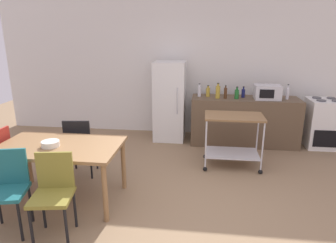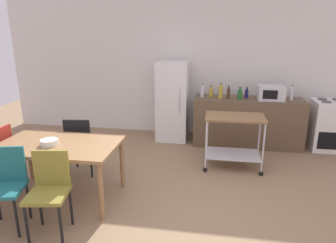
{
  "view_description": "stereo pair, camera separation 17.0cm",
  "coord_description": "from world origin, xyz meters",
  "px_view_note": "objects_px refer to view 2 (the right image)",
  "views": [
    {
      "loc": [
        0.14,
        -3.1,
        2.07
      ],
      "look_at": [
        -0.4,
        1.2,
        0.8
      ],
      "focal_mm": 32.29,
      "sensor_mm": 36.0,
      "label": 1
    },
    {
      "loc": [
        0.3,
        -3.08,
        2.07
      ],
      "look_at": [
        -0.4,
        1.2,
        0.8
      ],
      "focal_mm": 32.29,
      "sensor_mm": 36.0,
      "label": 2
    }
  ],
  "objects_px": {
    "chair_teal": "(5,183)",
    "kitchen_cart": "(234,133)",
    "fruit_bowl": "(49,142)",
    "bottle_sparkling_water": "(211,92)",
    "bottle_soy_sauce": "(202,91)",
    "stove_oven": "(328,125)",
    "bottle_hot_sauce": "(292,94)",
    "refrigerator": "(173,101)",
    "bottle_soda": "(247,94)",
    "microwave": "(271,93)",
    "dining_table": "(59,149)",
    "chair_black": "(81,142)",
    "bottle_sesame_oil": "(221,92)",
    "chair_olive": "(49,188)",
    "bottle_vinegar": "(228,93)",
    "bottle_wine": "(240,94)"
  },
  "relations": [
    {
      "from": "bottle_soda",
      "to": "fruit_bowl",
      "type": "distance_m",
      "value": 3.6
    },
    {
      "from": "fruit_bowl",
      "to": "chair_teal",
      "type": "bearing_deg",
      "value": -109.57
    },
    {
      "from": "bottle_sparkling_water",
      "to": "bottle_soda",
      "type": "xyz_separation_m",
      "value": [
        0.66,
        -0.0,
        -0.01
      ]
    },
    {
      "from": "kitchen_cart",
      "to": "fruit_bowl",
      "type": "distance_m",
      "value": 2.69
    },
    {
      "from": "bottle_sesame_oil",
      "to": "fruit_bowl",
      "type": "xyz_separation_m",
      "value": [
        -2.08,
        -2.39,
        -0.24
      ]
    },
    {
      "from": "bottle_wine",
      "to": "chair_black",
      "type": "bearing_deg",
      "value": -145.63
    },
    {
      "from": "kitchen_cart",
      "to": "bottle_hot_sauce",
      "type": "xyz_separation_m",
      "value": [
        1.04,
        1.08,
        0.44
      ]
    },
    {
      "from": "dining_table",
      "to": "fruit_bowl",
      "type": "distance_m",
      "value": 0.15
    },
    {
      "from": "dining_table",
      "to": "stove_oven",
      "type": "relative_size",
      "value": 1.63
    },
    {
      "from": "dining_table",
      "to": "bottle_vinegar",
      "type": "xyz_separation_m",
      "value": [
        2.14,
        2.33,
        0.33
      ]
    },
    {
      "from": "bottle_sesame_oil",
      "to": "bottle_soy_sauce",
      "type": "bearing_deg",
      "value": 161.08
    },
    {
      "from": "chair_teal",
      "to": "bottle_soy_sauce",
      "type": "relative_size",
      "value": 3.56
    },
    {
      "from": "refrigerator",
      "to": "bottle_soda",
      "type": "height_order",
      "value": "refrigerator"
    },
    {
      "from": "bottle_soy_sauce",
      "to": "bottle_wine",
      "type": "xyz_separation_m",
      "value": [
        0.69,
        -0.12,
        -0.01
      ]
    },
    {
      "from": "kitchen_cart",
      "to": "microwave",
      "type": "xyz_separation_m",
      "value": [
        0.68,
        1.05,
        0.46
      ]
    },
    {
      "from": "bottle_soda",
      "to": "bottle_hot_sauce",
      "type": "relative_size",
      "value": 0.75
    },
    {
      "from": "chair_teal",
      "to": "kitchen_cart",
      "type": "distance_m",
      "value": 3.18
    },
    {
      "from": "refrigerator",
      "to": "chair_olive",
      "type": "bearing_deg",
      "value": -104.68
    },
    {
      "from": "chair_teal",
      "to": "bottle_wine",
      "type": "xyz_separation_m",
      "value": [
        2.63,
        2.97,
        0.47
      ]
    },
    {
      "from": "dining_table",
      "to": "bottle_sparkling_water",
      "type": "xyz_separation_m",
      "value": [
        1.82,
        2.47,
        0.32
      ]
    },
    {
      "from": "stove_oven",
      "to": "bottle_vinegar",
      "type": "relative_size",
      "value": 3.77
    },
    {
      "from": "bottle_soy_sauce",
      "to": "bottle_soda",
      "type": "distance_m",
      "value": 0.83
    },
    {
      "from": "chair_olive",
      "to": "fruit_bowl",
      "type": "height_order",
      "value": "chair_olive"
    },
    {
      "from": "stove_oven",
      "to": "bottle_hot_sauce",
      "type": "bearing_deg",
      "value": -176.82
    },
    {
      "from": "chair_black",
      "to": "bottle_sesame_oil",
      "type": "distance_m",
      "value": 2.66
    },
    {
      "from": "bottle_sparkling_water",
      "to": "bottle_wine",
      "type": "distance_m",
      "value": 0.55
    },
    {
      "from": "refrigerator",
      "to": "chair_teal",
      "type": "bearing_deg",
      "value": -113.3
    },
    {
      "from": "stove_oven",
      "to": "bottle_sesame_oil",
      "type": "bearing_deg",
      "value": -177.0
    },
    {
      "from": "chair_black",
      "to": "fruit_bowl",
      "type": "relative_size",
      "value": 4.16
    },
    {
      "from": "chair_teal",
      "to": "stove_oven",
      "type": "relative_size",
      "value": 0.97
    },
    {
      "from": "chair_olive",
      "to": "kitchen_cart",
      "type": "bearing_deg",
      "value": 35.23
    },
    {
      "from": "chair_black",
      "to": "stove_oven",
      "type": "relative_size",
      "value": 0.97
    },
    {
      "from": "bottle_sesame_oil",
      "to": "bottle_vinegar",
      "type": "xyz_separation_m",
      "value": [
        0.14,
        0.0,
        -0.02
      ]
    },
    {
      "from": "bottle_sesame_oil",
      "to": "microwave",
      "type": "distance_m",
      "value": 0.9
    },
    {
      "from": "chair_teal",
      "to": "bottle_sparkling_water",
      "type": "relative_size",
      "value": 4.13
    },
    {
      "from": "bottle_sparkling_water",
      "to": "microwave",
      "type": "relative_size",
      "value": 0.47
    },
    {
      "from": "bottle_sesame_oil",
      "to": "bottle_wine",
      "type": "xyz_separation_m",
      "value": [
        0.35,
        -0.01,
        -0.03
      ]
    },
    {
      "from": "bottle_soy_sauce",
      "to": "bottle_soda",
      "type": "height_order",
      "value": "bottle_soy_sauce"
    },
    {
      "from": "kitchen_cart",
      "to": "fruit_bowl",
      "type": "height_order",
      "value": "kitchen_cart"
    },
    {
      "from": "refrigerator",
      "to": "bottle_soy_sauce",
      "type": "distance_m",
      "value": 0.63
    },
    {
      "from": "bottle_sparkling_water",
      "to": "chair_teal",
      "type": "bearing_deg",
      "value": -124.09
    },
    {
      "from": "chair_black",
      "to": "bottle_hot_sauce",
      "type": "xyz_separation_m",
      "value": [
        3.31,
        1.7,
        0.49
      ]
    },
    {
      "from": "chair_teal",
      "to": "microwave",
      "type": "distance_m",
      "value": 4.41
    },
    {
      "from": "fruit_bowl",
      "to": "bottle_soda",
      "type": "bearing_deg",
      "value": 44.6
    },
    {
      "from": "dining_table",
      "to": "fruit_bowl",
      "type": "height_order",
      "value": "fruit_bowl"
    },
    {
      "from": "bottle_hot_sauce",
      "to": "fruit_bowl",
      "type": "relative_size",
      "value": 1.29
    },
    {
      "from": "bottle_soda",
      "to": "microwave",
      "type": "relative_size",
      "value": 0.45
    },
    {
      "from": "fruit_bowl",
      "to": "chair_olive",
      "type": "bearing_deg",
      "value": -62.39
    },
    {
      "from": "bottle_sparkling_water",
      "to": "bottle_soy_sauce",
      "type": "bearing_deg",
      "value": -173.39
    },
    {
      "from": "stove_oven",
      "to": "chair_black",
      "type": "bearing_deg",
      "value": -156.53
    }
  ]
}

